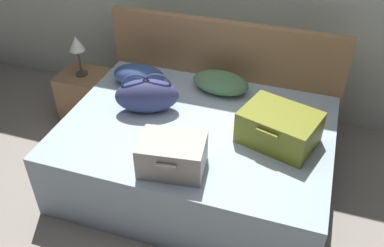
{
  "coord_description": "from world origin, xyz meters",
  "views": [
    {
      "loc": [
        0.78,
        -2.06,
        2.53
      ],
      "look_at": [
        0.0,
        0.29,
        0.67
      ],
      "focal_mm": 39.15,
      "sensor_mm": 36.0,
      "label": 1
    }
  ],
  "objects_px": {
    "pillow_center_head": "(139,76)",
    "nightstand": "(86,96)",
    "hard_case_large": "(279,127)",
    "table_lamp": "(77,46)",
    "duffel_bag": "(147,96)",
    "pillow_near_headboard": "(221,83)",
    "bed": "(196,153)",
    "hard_case_medium": "(172,155)"
  },
  "relations": [
    {
      "from": "duffel_bag",
      "to": "pillow_near_headboard",
      "type": "xyz_separation_m",
      "value": [
        0.48,
        0.45,
        -0.05
      ]
    },
    {
      "from": "pillow_near_headboard",
      "to": "hard_case_medium",
      "type": "bearing_deg",
      "value": -92.99
    },
    {
      "from": "table_lamp",
      "to": "nightstand",
      "type": "bearing_deg",
      "value": 90.0
    },
    {
      "from": "hard_case_large",
      "to": "duffel_bag",
      "type": "distance_m",
      "value": 1.06
    },
    {
      "from": "duffel_bag",
      "to": "table_lamp",
      "type": "height_order",
      "value": "duffel_bag"
    },
    {
      "from": "hard_case_medium",
      "to": "pillow_center_head",
      "type": "distance_m",
      "value": 1.13
    },
    {
      "from": "hard_case_medium",
      "to": "nightstand",
      "type": "xyz_separation_m",
      "value": [
        -1.31,
        1.02,
        -0.43
      ]
    },
    {
      "from": "pillow_near_headboard",
      "to": "nightstand",
      "type": "relative_size",
      "value": 0.98
    },
    {
      "from": "duffel_bag",
      "to": "table_lamp",
      "type": "bearing_deg",
      "value": 153.48
    },
    {
      "from": "hard_case_large",
      "to": "pillow_near_headboard",
      "type": "xyz_separation_m",
      "value": [
        -0.57,
        0.51,
        -0.03
      ]
    },
    {
      "from": "bed",
      "to": "pillow_near_headboard",
      "type": "xyz_separation_m",
      "value": [
        0.05,
        0.52,
        0.38
      ]
    },
    {
      "from": "hard_case_large",
      "to": "table_lamp",
      "type": "relative_size",
      "value": 1.58
    },
    {
      "from": "hard_case_medium",
      "to": "duffel_bag",
      "type": "bearing_deg",
      "value": 118.83
    },
    {
      "from": "table_lamp",
      "to": "pillow_center_head",
      "type": "bearing_deg",
      "value": -8.83
    },
    {
      "from": "hard_case_medium",
      "to": "duffel_bag",
      "type": "relative_size",
      "value": 0.84
    },
    {
      "from": "pillow_center_head",
      "to": "hard_case_medium",
      "type": "bearing_deg",
      "value": -54.4
    },
    {
      "from": "hard_case_large",
      "to": "hard_case_medium",
      "type": "relative_size",
      "value": 1.31
    },
    {
      "from": "nightstand",
      "to": "duffel_bag",
      "type": "bearing_deg",
      "value": -26.52
    },
    {
      "from": "duffel_bag",
      "to": "nightstand",
      "type": "distance_m",
      "value": 1.09
    },
    {
      "from": "hard_case_large",
      "to": "nightstand",
      "type": "height_order",
      "value": "hard_case_large"
    },
    {
      "from": "pillow_near_headboard",
      "to": "table_lamp",
      "type": "height_order",
      "value": "table_lamp"
    },
    {
      "from": "pillow_center_head",
      "to": "table_lamp",
      "type": "xyz_separation_m",
      "value": [
        -0.65,
        0.1,
        0.13
      ]
    },
    {
      "from": "pillow_center_head",
      "to": "table_lamp",
      "type": "bearing_deg",
      "value": 171.17
    },
    {
      "from": "duffel_bag",
      "to": "nightstand",
      "type": "xyz_separation_m",
      "value": [
        -0.88,
        0.44,
        -0.46
      ]
    },
    {
      "from": "duffel_bag",
      "to": "pillow_center_head",
      "type": "xyz_separation_m",
      "value": [
        -0.23,
        0.34,
        -0.05
      ]
    },
    {
      "from": "table_lamp",
      "to": "duffel_bag",
      "type": "bearing_deg",
      "value": -26.52
    },
    {
      "from": "pillow_near_headboard",
      "to": "table_lamp",
      "type": "bearing_deg",
      "value": -179.38
    },
    {
      "from": "pillow_center_head",
      "to": "table_lamp",
      "type": "relative_size",
      "value": 1.18
    },
    {
      "from": "hard_case_medium",
      "to": "hard_case_large",
      "type": "bearing_deg",
      "value": 31.81
    },
    {
      "from": "duffel_bag",
      "to": "pillow_center_head",
      "type": "relative_size",
      "value": 1.22
    },
    {
      "from": "pillow_near_headboard",
      "to": "hard_case_large",
      "type": "bearing_deg",
      "value": -41.84
    },
    {
      "from": "pillow_center_head",
      "to": "nightstand",
      "type": "relative_size",
      "value": 0.91
    },
    {
      "from": "hard_case_large",
      "to": "table_lamp",
      "type": "height_order",
      "value": "table_lamp"
    },
    {
      "from": "duffel_bag",
      "to": "pillow_near_headboard",
      "type": "bearing_deg",
      "value": 43.12
    },
    {
      "from": "pillow_center_head",
      "to": "nightstand",
      "type": "height_order",
      "value": "pillow_center_head"
    },
    {
      "from": "bed",
      "to": "duffel_bag",
      "type": "height_order",
      "value": "duffel_bag"
    },
    {
      "from": "hard_case_large",
      "to": "table_lamp",
      "type": "xyz_separation_m",
      "value": [
        -1.94,
        0.5,
        0.11
      ]
    },
    {
      "from": "bed",
      "to": "duffel_bag",
      "type": "xyz_separation_m",
      "value": [
        -0.44,
        0.07,
        0.43
      ]
    },
    {
      "from": "duffel_bag",
      "to": "hard_case_large",
      "type": "bearing_deg",
      "value": -3.23
    },
    {
      "from": "pillow_center_head",
      "to": "nightstand",
      "type": "distance_m",
      "value": 0.78
    },
    {
      "from": "nightstand",
      "to": "bed",
      "type": "bearing_deg",
      "value": -21.07
    },
    {
      "from": "bed",
      "to": "nightstand",
      "type": "xyz_separation_m",
      "value": [
        -1.32,
        0.51,
        -0.03
      ]
    }
  ]
}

